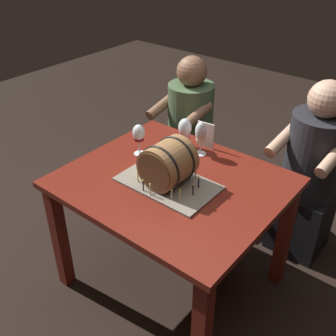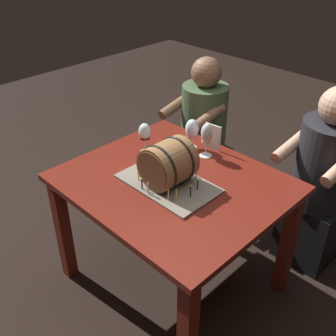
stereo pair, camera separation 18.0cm
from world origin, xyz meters
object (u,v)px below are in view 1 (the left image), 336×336
Objects in this scene: wine_glass_red at (139,134)px; person_seated_right at (309,178)px; barrel_cake at (168,166)px; wine_glass_white at (201,133)px; dining_table at (173,198)px; wine_glass_rose at (185,129)px; menu_card at (206,135)px; person_seated_left at (189,138)px.

person_seated_right is (0.79, 0.69, -0.33)m from wine_glass_red.
wine_glass_white is at bearing 98.12° from barrel_cake.
barrel_cake is (0.01, -0.05, 0.23)m from dining_table.
barrel_cake reaches higher than dining_table.
wine_glass_rose is 0.13m from menu_card.
barrel_cake reaches higher than wine_glass_red.
dining_table is 0.98× the size of person_seated_left.
person_seated_left reaches higher than menu_card.
wine_glass_white is at bearing 98.39° from dining_table.
wine_glass_red is 0.16× the size of person_seated_left.
dining_table is 0.24m from barrel_cake.
barrel_cake is 0.43× the size of person_seated_right.
wine_glass_rose is at bearing 115.10° from barrel_cake.
wine_glass_rose is 0.65m from person_seated_left.
wine_glass_rose is at bearing 117.43° from dining_table.
menu_card is at bearing 36.68° from wine_glass_rose.
dining_table is at bearing 96.25° from barrel_cake.
wine_glass_white reaches higher than menu_card.
person_seated_right is (0.51, 0.47, -0.34)m from wine_glass_white.
person_seated_left reaches higher than dining_table.
barrel_cake is 0.41m from wine_glass_rose.
menu_card is 0.63m from person_seated_left.
wine_glass_red is at bearing -141.34° from wine_glass_white.
wine_glass_rose is 0.16× the size of person_seated_left.
wine_glass_rose is 0.13m from wine_glass_white.
person_seated_left is at bearing 120.55° from dining_table.
wine_glass_red is 1.10m from person_seated_right.
wine_glass_white is at bearing -6.93° from wine_glass_rose.
wine_glass_rose is (0.15, 0.24, -0.01)m from wine_glass_red.
wine_glass_red reaches higher than menu_card.
wine_glass_red is at bearing -78.43° from person_seated_left.
dining_table is at bearing -59.45° from person_seated_left.
person_seated_left is at bearing 131.45° from wine_glass_white.
person_seated_right is at bearing 42.87° from wine_glass_white.
wine_glass_white reaches higher than wine_glass_rose.
dining_table is 0.41m from wine_glass_white.
wine_glass_white is (-0.05, 0.36, 0.02)m from barrel_cake.
wine_glass_white is (-0.05, 0.31, 0.26)m from dining_table.
wine_glass_white is at bearing -48.55° from person_seated_left.
dining_table is 0.92m from person_seated_left.
person_seated_left is (-0.42, 0.47, -0.37)m from wine_glass_white.
wine_glass_white reaches higher than wine_glass_red.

